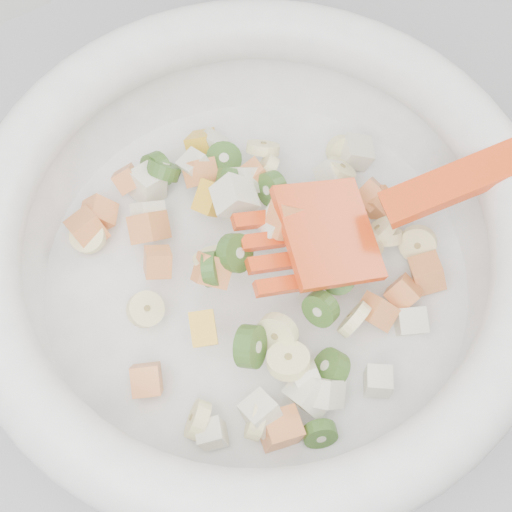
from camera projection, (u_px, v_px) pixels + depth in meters
counter at (264, 387)px, 1.00m from camera, size 2.00×0.60×0.90m
mixing_bowl at (257, 248)px, 0.52m from camera, size 0.50×0.38×0.15m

